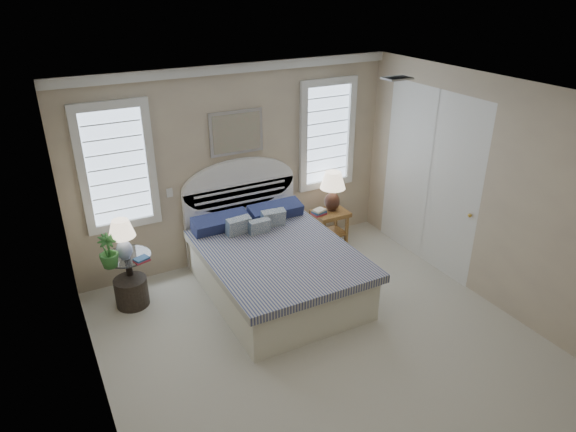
# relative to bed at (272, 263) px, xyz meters

# --- Properties ---
(floor) EXTENTS (4.50, 5.00, 0.01)m
(floor) POSITION_rel_bed_xyz_m (0.00, -1.46, -0.39)
(floor) COLOR #BDB7A1
(floor) RESTS_ON ground
(ceiling) EXTENTS (4.50, 5.00, 0.01)m
(ceiling) POSITION_rel_bed_xyz_m (0.00, -1.46, 2.31)
(ceiling) COLOR white
(ceiling) RESTS_ON wall_back
(wall_back) EXTENTS (4.50, 0.02, 2.70)m
(wall_back) POSITION_rel_bed_xyz_m (0.00, 1.04, 0.96)
(wall_back) COLOR #C2B191
(wall_back) RESTS_ON floor
(wall_left) EXTENTS (0.02, 5.00, 2.70)m
(wall_left) POSITION_rel_bed_xyz_m (-2.25, -1.46, 0.96)
(wall_left) COLOR #C2B191
(wall_left) RESTS_ON floor
(wall_right) EXTENTS (0.02, 5.00, 2.70)m
(wall_right) POSITION_rel_bed_xyz_m (2.25, -1.46, 0.96)
(wall_right) COLOR #C2B191
(wall_right) RESTS_ON floor
(crown_molding) EXTENTS (4.50, 0.08, 0.12)m
(crown_molding) POSITION_rel_bed_xyz_m (0.00, 1.00, 2.25)
(crown_molding) COLOR silver
(crown_molding) RESTS_ON wall_back
(hvac_vent) EXTENTS (0.30, 0.20, 0.02)m
(hvac_vent) POSITION_rel_bed_xyz_m (1.20, -0.66, 2.29)
(hvac_vent) COLOR #B2B2B2
(hvac_vent) RESTS_ON ceiling
(switch_plate) EXTENTS (0.08, 0.01, 0.12)m
(switch_plate) POSITION_rel_bed_xyz_m (-0.95, 1.03, 0.76)
(switch_plate) COLOR silver
(switch_plate) RESTS_ON wall_back
(window_left) EXTENTS (0.90, 0.06, 1.60)m
(window_left) POSITION_rel_bed_xyz_m (-1.55, 1.02, 1.21)
(window_left) COLOR silver
(window_left) RESTS_ON wall_back
(window_right) EXTENTS (0.90, 0.06, 1.60)m
(window_right) POSITION_rel_bed_xyz_m (1.40, 1.02, 1.21)
(window_right) COLOR silver
(window_right) RESTS_ON wall_back
(painting) EXTENTS (0.74, 0.04, 0.58)m
(painting) POSITION_rel_bed_xyz_m (0.00, 1.00, 1.43)
(painting) COLOR silver
(painting) RESTS_ON wall_back
(closet_door) EXTENTS (0.02, 1.80, 2.40)m
(closet_door) POSITION_rel_bed_xyz_m (2.23, -0.26, 0.81)
(closet_door) COLOR silver
(closet_door) RESTS_ON floor
(bed) EXTENTS (1.72, 2.28, 1.47)m
(bed) POSITION_rel_bed_xyz_m (0.00, 0.00, 0.00)
(bed) COLOR silver
(bed) RESTS_ON floor
(side_table_left) EXTENTS (0.56, 0.56, 0.63)m
(side_table_left) POSITION_rel_bed_xyz_m (-1.65, 0.59, 0.00)
(side_table_left) COLOR black
(side_table_left) RESTS_ON floor
(nightstand_right) EXTENTS (0.50, 0.40, 0.53)m
(nightstand_right) POSITION_rel_bed_xyz_m (1.30, 0.69, 0.00)
(nightstand_right) COLOR #9E6D33
(nightstand_right) RESTS_ON floor
(floor_pot) EXTENTS (0.45, 0.45, 0.36)m
(floor_pot) POSITION_rel_bed_xyz_m (-1.68, 0.49, -0.20)
(floor_pot) COLOR black
(floor_pot) RESTS_ON floor
(lamp_left) EXTENTS (0.37, 0.37, 0.51)m
(lamp_left) POSITION_rel_bed_xyz_m (-1.68, 0.53, 0.55)
(lamp_left) COLOR silver
(lamp_left) RESTS_ON side_table_left
(lamp_right) EXTENTS (0.44, 0.44, 0.60)m
(lamp_right) POSITION_rel_bed_xyz_m (1.35, 0.74, 0.51)
(lamp_right) COLOR black
(lamp_right) RESTS_ON nightstand_right
(potted_plant) EXTENTS (0.29, 0.29, 0.40)m
(potted_plant) POSITION_rel_bed_xyz_m (-1.87, 0.42, 0.45)
(potted_plant) COLOR #38742E
(potted_plant) RESTS_ON side_table_left
(books_left) EXTENTS (0.20, 0.16, 0.05)m
(books_left) POSITION_rel_bed_xyz_m (-1.53, 0.37, 0.27)
(books_left) COLOR #A12836
(books_left) RESTS_ON side_table_left
(books_right) EXTENTS (0.23, 0.18, 0.08)m
(books_right) POSITION_rel_bed_xyz_m (1.10, 0.69, 0.18)
(books_right) COLOR #A12836
(books_right) RESTS_ON nightstand_right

